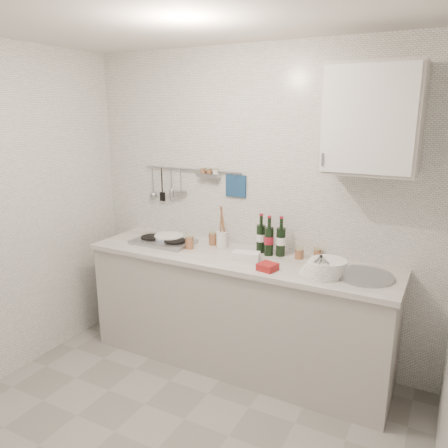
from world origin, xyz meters
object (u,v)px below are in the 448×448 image
at_px(plate_stack_sink, 324,268).
at_px(wine_bottles, 270,235).
at_px(plate_stack_hob, 168,238).
at_px(wall_cabinet, 372,120).
at_px(utensil_crock, 222,238).

height_order(plate_stack_sink, wine_bottles, wine_bottles).
relative_size(plate_stack_hob, plate_stack_sink, 0.89).
bearing_deg(plate_stack_hob, plate_stack_sink, -6.48).
xyz_separation_m(wall_cabinet, wine_bottles, (-0.69, 0.03, -0.87)).
distance_m(wall_cabinet, plate_stack_sink, 1.02).
bearing_deg(wine_bottles, plate_stack_hob, -174.90).
relative_size(plate_stack_sink, wine_bottles, 1.01).
height_order(wall_cabinet, plate_stack_hob, wall_cabinet).
relative_size(wall_cabinet, plate_stack_sink, 2.24).
height_order(plate_stack_hob, wine_bottles, wine_bottles).
xyz_separation_m(wall_cabinet, utensil_crock, (-1.11, 0.01, -0.95)).
height_order(plate_stack_sink, utensil_crock, utensil_crock).
distance_m(plate_stack_sink, utensil_crock, 0.94).
bearing_deg(plate_stack_hob, utensil_crock, 7.57).
xyz_separation_m(plate_stack_hob, utensil_crock, (0.49, 0.07, 0.06)).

